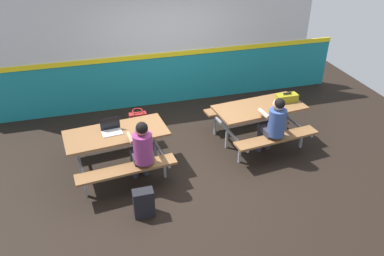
{
  "coord_description": "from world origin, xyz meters",
  "views": [
    {
      "loc": [
        -1.55,
        -5.59,
        4.01
      ],
      "look_at": [
        0.0,
        0.01,
        0.55
      ],
      "focal_mm": 36.04,
      "sensor_mm": 36.0,
      "label": 1
    }
  ],
  "objects_px": {
    "picnic_table_right": "(259,115)",
    "toolbox_grey": "(287,98)",
    "tote_bag_bright": "(138,121)",
    "student_further": "(274,123)",
    "picnic_table_left": "(117,141)",
    "laptop_silver": "(111,129)",
    "student_nearer": "(142,148)",
    "backpack_dark": "(144,203)"
  },
  "relations": [
    {
      "from": "picnic_table_right",
      "to": "toolbox_grey",
      "type": "bearing_deg",
      "value": 6.49
    },
    {
      "from": "toolbox_grey",
      "to": "tote_bag_bright",
      "type": "height_order",
      "value": "toolbox_grey"
    },
    {
      "from": "picnic_table_right",
      "to": "student_further",
      "type": "xyz_separation_m",
      "value": [
        0.02,
        -0.56,
        0.13
      ]
    },
    {
      "from": "tote_bag_bright",
      "to": "picnic_table_left",
      "type": "bearing_deg",
      "value": -112.37
    },
    {
      "from": "picnic_table_right",
      "to": "toolbox_grey",
      "type": "xyz_separation_m",
      "value": [
        0.57,
        0.07,
        0.24
      ]
    },
    {
      "from": "picnic_table_right",
      "to": "toolbox_grey",
      "type": "height_order",
      "value": "toolbox_grey"
    },
    {
      "from": "laptop_silver",
      "to": "tote_bag_bright",
      "type": "xyz_separation_m",
      "value": [
        0.58,
        1.22,
        -0.59
      ]
    },
    {
      "from": "picnic_table_right",
      "to": "student_nearer",
      "type": "xyz_separation_m",
      "value": [
        -2.29,
        -0.73,
        0.13
      ]
    },
    {
      "from": "picnic_table_right",
      "to": "student_nearer",
      "type": "bearing_deg",
      "value": -162.31
    },
    {
      "from": "picnic_table_right",
      "to": "tote_bag_bright",
      "type": "distance_m",
      "value": 2.39
    },
    {
      "from": "picnic_table_left",
      "to": "picnic_table_right",
      "type": "xyz_separation_m",
      "value": [
        2.64,
        0.21,
        0.0
      ]
    },
    {
      "from": "toolbox_grey",
      "to": "picnic_table_right",
      "type": "bearing_deg",
      "value": -173.51
    },
    {
      "from": "picnic_table_right",
      "to": "student_further",
      "type": "bearing_deg",
      "value": -87.81
    },
    {
      "from": "laptop_silver",
      "to": "toolbox_grey",
      "type": "height_order",
      "value": "laptop_silver"
    },
    {
      "from": "picnic_table_right",
      "to": "tote_bag_bright",
      "type": "relative_size",
      "value": 4.04
    },
    {
      "from": "picnic_table_left",
      "to": "tote_bag_bright",
      "type": "height_order",
      "value": "picnic_table_left"
    },
    {
      "from": "student_nearer",
      "to": "toolbox_grey",
      "type": "bearing_deg",
      "value": 15.53
    },
    {
      "from": "picnic_table_right",
      "to": "student_further",
      "type": "distance_m",
      "value": 0.57
    },
    {
      "from": "tote_bag_bright",
      "to": "backpack_dark",
      "type": "bearing_deg",
      "value": -96.74
    },
    {
      "from": "laptop_silver",
      "to": "backpack_dark",
      "type": "bearing_deg",
      "value": -76.92
    },
    {
      "from": "student_further",
      "to": "laptop_silver",
      "type": "height_order",
      "value": "student_further"
    },
    {
      "from": "picnic_table_left",
      "to": "student_further",
      "type": "height_order",
      "value": "student_further"
    },
    {
      "from": "picnic_table_right",
      "to": "student_nearer",
      "type": "distance_m",
      "value": 2.41
    },
    {
      "from": "picnic_table_left",
      "to": "toolbox_grey",
      "type": "relative_size",
      "value": 4.34
    },
    {
      "from": "student_further",
      "to": "toolbox_grey",
      "type": "bearing_deg",
      "value": 48.5
    },
    {
      "from": "picnic_table_left",
      "to": "student_further",
      "type": "bearing_deg",
      "value": -7.45
    },
    {
      "from": "laptop_silver",
      "to": "student_nearer",
      "type": "bearing_deg",
      "value": -53.44
    },
    {
      "from": "laptop_silver",
      "to": "backpack_dark",
      "type": "height_order",
      "value": "laptop_silver"
    },
    {
      "from": "student_nearer",
      "to": "tote_bag_bright",
      "type": "relative_size",
      "value": 2.81
    },
    {
      "from": "picnic_table_left",
      "to": "student_further",
      "type": "xyz_separation_m",
      "value": [
        2.66,
        -0.35,
        0.13
      ]
    },
    {
      "from": "student_nearer",
      "to": "toolbox_grey",
      "type": "height_order",
      "value": "student_nearer"
    },
    {
      "from": "picnic_table_right",
      "to": "student_further",
      "type": "relative_size",
      "value": 1.44
    },
    {
      "from": "picnic_table_right",
      "to": "toolbox_grey",
      "type": "distance_m",
      "value": 0.62
    },
    {
      "from": "toolbox_grey",
      "to": "tote_bag_bright",
      "type": "relative_size",
      "value": 0.93
    },
    {
      "from": "student_further",
      "to": "backpack_dark",
      "type": "xyz_separation_m",
      "value": [
        -2.44,
        -0.87,
        -0.49
      ]
    },
    {
      "from": "picnic_table_left",
      "to": "laptop_silver",
      "type": "distance_m",
      "value": 0.23
    },
    {
      "from": "picnic_table_left",
      "to": "student_nearer",
      "type": "bearing_deg",
      "value": -56.68
    },
    {
      "from": "student_further",
      "to": "toolbox_grey",
      "type": "relative_size",
      "value": 3.02
    },
    {
      "from": "picnic_table_left",
      "to": "picnic_table_right",
      "type": "relative_size",
      "value": 1.0
    },
    {
      "from": "toolbox_grey",
      "to": "tote_bag_bright",
      "type": "distance_m",
      "value": 2.93
    },
    {
      "from": "picnic_table_right",
      "to": "laptop_silver",
      "type": "height_order",
      "value": "laptop_silver"
    },
    {
      "from": "backpack_dark",
      "to": "toolbox_grey",
      "type": "bearing_deg",
      "value": 26.53
    }
  ]
}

